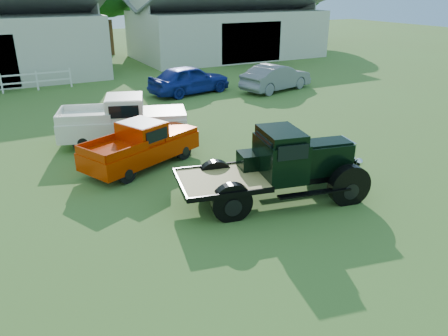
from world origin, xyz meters
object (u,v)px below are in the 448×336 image
misc_car_blue (189,79)px  red_pickup (141,144)px  white_pickup (123,120)px  vintage_flatbed (276,166)px  misc_car_grey (276,77)px

misc_car_blue → red_pickup: bearing=137.2°
white_pickup → misc_car_blue: bearing=67.7°
white_pickup → misc_car_blue: white_pickup is taller
vintage_flatbed → misc_car_grey: size_ratio=1.14×
red_pickup → white_pickup: white_pickup is taller
red_pickup → misc_car_blue: size_ratio=0.90×
white_pickup → misc_car_grey: size_ratio=1.08×
white_pickup → vintage_flatbed: bearing=-52.2°
vintage_flatbed → red_pickup: vintage_flatbed is taller
vintage_flatbed → misc_car_grey: 15.11m
white_pickup → misc_car_blue: (5.97, 7.02, -0.11)m
white_pickup → misc_car_grey: white_pickup is taller
misc_car_blue → white_pickup: bearing=128.9°
vintage_flatbed → red_pickup: size_ratio=1.23×
vintage_flatbed → misc_car_grey: (8.47, 12.52, -0.30)m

